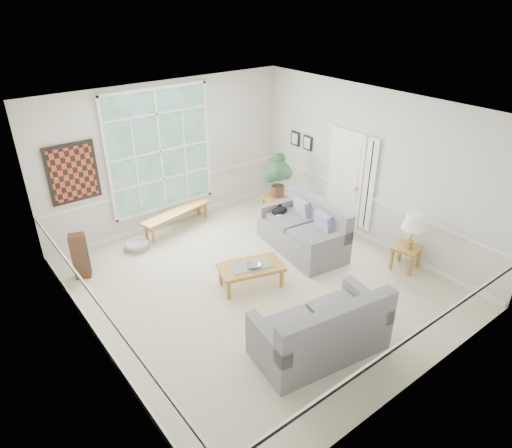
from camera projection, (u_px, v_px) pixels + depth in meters
The scene contains 24 objects.
floor at pixel (258, 283), 7.95m from camera, with size 5.50×6.00×0.01m, color #BFB89D.
ceiling at pixel (259, 111), 6.54m from camera, with size 5.50×6.00×0.02m, color white.
wall_back at pixel (169, 155), 9.34m from camera, with size 5.50×0.02×3.00m, color silver.
wall_front at pixel (422, 296), 5.15m from camera, with size 5.50×0.02×3.00m, color silver.
wall_left at pixel (88, 263), 5.76m from camera, with size 0.02×6.00×3.00m, color silver.
wall_right at pixel (372, 168), 8.73m from camera, with size 0.02×6.00×3.00m, color silver.
window_back at pixel (160, 151), 9.14m from camera, with size 2.30×0.08×2.40m, color white.
entry_door at pixel (345, 180), 9.34m from camera, with size 0.08×0.90×2.10m, color white.
door_sidelight at pixel (369, 185), 8.85m from camera, with size 0.08×0.26×1.90m, color white.
wall_art at pixel (73, 173), 8.21m from camera, with size 0.90×0.06×1.10m, color maroon.
wall_frame_near at pixel (307, 143), 9.91m from camera, with size 0.04×0.26×0.32m, color black.
wall_frame_far at pixel (295, 139), 10.19m from camera, with size 0.04×0.26×0.32m, color black.
loveseat_right at pixel (302, 227), 8.74m from camera, with size 0.94×1.82×0.99m, color slate.
loveseat_front at pixel (320, 322), 6.28m from camera, with size 1.83×0.95×0.99m, color slate.
coffee_table at pixel (251, 276), 7.79m from camera, with size 1.08×0.59×0.40m, color #A2712E.
pewter_bowl at pixel (253, 265), 7.66m from camera, with size 0.30×0.30×0.07m, color #9D9DA3.
window_bench at pixel (177, 220), 9.65m from camera, with size 1.66×0.32×0.39m, color #A2712E.
end_table at pixel (275, 206), 10.17m from camera, with size 0.47×0.47×0.47m, color #A2712E.
houseplant at pixel (278, 175), 9.84m from camera, with size 0.56×0.56×0.96m, color #274F2F, non-canonical shape.
side_table at pixel (405, 258), 8.26m from camera, with size 0.45×0.45×0.45m, color #A2712E.
table_lamp at pixel (412, 231), 7.96m from camera, with size 0.39×0.39×0.67m, color white, non-canonical shape.
pet_bed at pixel (137, 245), 8.95m from camera, with size 0.48×0.48×0.14m, color gray.
floor_speaker at pixel (80, 256), 7.94m from camera, with size 0.26×0.21×0.84m, color #43281A.
cat at pixel (280, 211), 9.14m from camera, with size 0.36×0.25×0.17m, color black.
Camera 1 is at (-4.03, -5.15, 4.63)m, focal length 32.00 mm.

